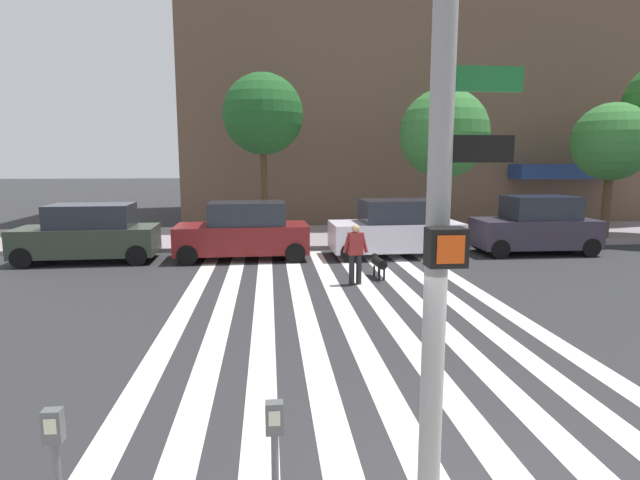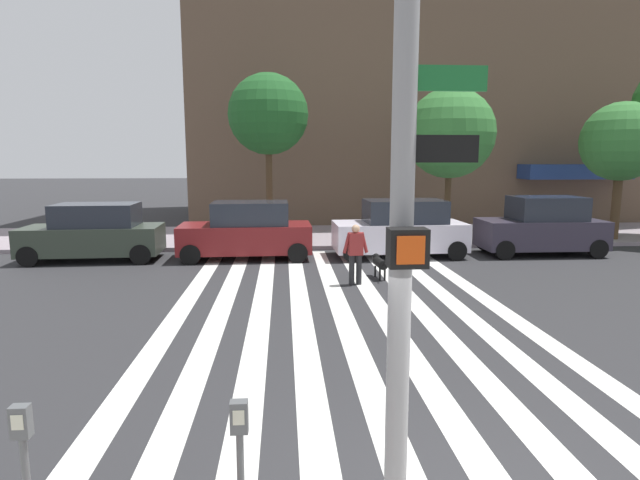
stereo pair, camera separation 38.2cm
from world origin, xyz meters
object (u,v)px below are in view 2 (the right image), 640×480
(parked_car_near_curb, at_px, (94,233))
(parked_car_fourth_in_line, at_px, (542,227))
(parking_meter_second_along, at_px, (25,463))
(parked_car_third_in_line, at_px, (400,229))
(street_tree_middle, at_px, (450,134))
(street_tree_nearest, at_px, (268,115))
(parked_car_behind_first, at_px, (247,231))
(dog_on_leash, at_px, (380,263))
(parking_meter_third_along, at_px, (240,458))
(traffic_light_pole, at_px, (406,139))
(street_tree_further, at_px, (622,142))
(pedestrian_dog_walker, at_px, (355,251))

(parked_car_near_curb, distance_m, parked_car_fourth_in_line, 15.41)
(parking_meter_second_along, distance_m, parked_car_fourth_in_line, 17.55)
(parked_car_third_in_line, bearing_deg, street_tree_middle, 47.62)
(parking_meter_second_along, xyz_separation_m, street_tree_nearest, (1.48, 16.88, 4.04))
(parked_car_near_curb, height_order, street_tree_middle, street_tree_middle)
(parked_car_behind_first, relative_size, dog_on_leash, 4.01)
(parking_meter_third_along, xyz_separation_m, parked_car_third_in_line, (4.40, 13.60, -0.07))
(traffic_light_pole, relative_size, parked_car_behind_first, 1.31)
(traffic_light_pole, height_order, street_tree_nearest, street_tree_nearest)
(parking_meter_third_along, distance_m, street_tree_nearest, 17.40)
(street_tree_nearest, bearing_deg, parked_car_fourth_in_line, -18.98)
(parked_car_third_in_line, bearing_deg, parked_car_fourth_in_line, -0.02)
(parked_car_third_in_line, bearing_deg, street_tree_further, 14.10)
(traffic_light_pole, xyz_separation_m, parked_car_third_in_line, (3.15, 13.68, -2.56))
(traffic_light_pole, xyz_separation_m, parked_car_fourth_in_line, (8.23, 13.68, -2.54))
(traffic_light_pole, distance_m, parked_car_fourth_in_line, 16.16)
(traffic_light_pole, xyz_separation_m, street_tree_further, (12.48, 16.03, 0.50))
(parked_car_fourth_in_line, bearing_deg, parked_car_behind_first, 179.99)
(parked_car_near_curb, bearing_deg, street_tree_further, 6.80)
(traffic_light_pole, xyz_separation_m, pedestrian_dog_walker, (1.03, 9.75, -2.59))
(street_tree_further, bearing_deg, dog_on_leash, -152.42)
(parking_meter_third_along, bearing_deg, traffic_light_pole, -3.91)
(parking_meter_second_along, distance_m, dog_on_leash, 11.38)
(dog_on_leash, bearing_deg, street_tree_middle, 57.25)
(parked_car_behind_first, xyz_separation_m, street_tree_middle, (7.81, 2.78, 3.41))
(parking_meter_third_along, distance_m, parked_car_near_curb, 14.84)
(street_tree_nearest, bearing_deg, street_tree_further, -4.02)
(parked_car_third_in_line, relative_size, pedestrian_dog_walker, 2.76)
(street_tree_middle, relative_size, dog_on_leash, 5.40)
(pedestrian_dog_walker, bearing_deg, parked_car_near_curb, 154.41)
(parked_car_near_curb, relative_size, street_tree_middle, 0.75)
(parking_meter_second_along, height_order, parked_car_behind_first, parked_car_behind_first)
(parked_car_behind_first, relative_size, parked_car_fourth_in_line, 1.05)
(street_tree_middle, distance_m, dog_on_leash, 8.13)
(parked_car_near_curb, xyz_separation_m, pedestrian_dog_walker, (8.21, -3.93, -0.00))
(parked_car_near_curb, height_order, parked_car_third_in_line, parked_car_third_in_line)
(street_tree_middle, bearing_deg, parked_car_fourth_in_line, -47.59)
(street_tree_nearest, distance_m, dog_on_leash, 8.66)
(parked_car_fourth_in_line, relative_size, pedestrian_dog_walker, 2.58)
(parking_meter_third_along, relative_size, street_tree_nearest, 0.21)
(traffic_light_pole, height_order, parked_car_third_in_line, traffic_light_pole)
(street_tree_middle, distance_m, street_tree_further, 6.82)
(street_tree_nearest, bearing_deg, traffic_light_pole, -85.15)
(traffic_light_pole, xyz_separation_m, street_tree_middle, (5.69, 16.46, 0.82))
(parked_car_fourth_in_line, height_order, street_tree_nearest, street_tree_nearest)
(street_tree_nearest, xyz_separation_m, pedestrian_dog_walker, (2.47, -7.26, -4.14))
(parking_meter_second_along, bearing_deg, street_tree_further, 45.90)
(parked_car_behind_first, xyz_separation_m, parked_car_fourth_in_line, (10.35, -0.00, 0.04))
(parked_car_third_in_line, bearing_deg, street_tree_nearest, 144.10)
(street_tree_middle, xyz_separation_m, pedestrian_dog_walker, (-4.66, -6.71, -3.42))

